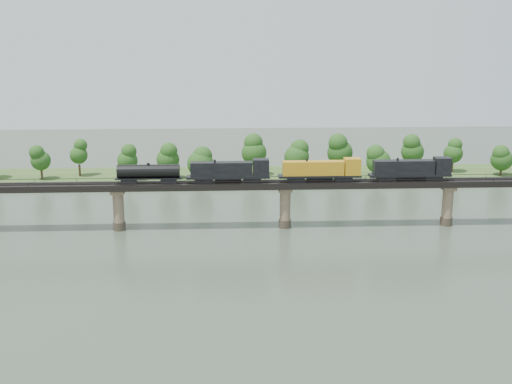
{
  "coord_description": "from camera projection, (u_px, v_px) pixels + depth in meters",
  "views": [
    {
      "loc": [
        -14.53,
        -119.29,
        45.97
      ],
      "look_at": [
        -7.05,
        30.0,
        9.0
      ],
      "focal_mm": 45.0,
      "sensor_mm": 36.0,
      "label": 1
    }
  ],
  "objects": [
    {
      "name": "far_bank",
      "position": [
        269.0,
        176.0,
        209.62
      ],
      "size": [
        300.0,
        24.0,
        1.6
      ],
      "primitive_type": "cube",
      "color": "#334F1F",
      "rests_on": "ground"
    },
    {
      "name": "freight_train",
      "position": [
        290.0,
        171.0,
        153.14
      ],
      "size": [
        80.41,
        3.13,
        5.53
      ],
      "color": "black",
      "rests_on": "bridge"
    },
    {
      "name": "bridge",
      "position": [
        285.0,
        206.0,
        155.17
      ],
      "size": [
        236.0,
        30.0,
        11.5
      ],
      "color": "#473A2D",
      "rests_on": "ground"
    },
    {
      "name": "far_treeline",
      "position": [
        244.0,
        154.0,
        202.95
      ],
      "size": [
        289.06,
        17.54,
        13.6
      ],
      "color": "#382619",
      "rests_on": "far_bank"
    },
    {
      "name": "ground",
      "position": [
        299.0,
        272.0,
        127.4
      ],
      "size": [
        400.0,
        400.0,
        0.0
      ],
      "primitive_type": "plane",
      "color": "#344033",
      "rests_on": "ground"
    },
    {
      "name": "bridge_superstructure",
      "position": [
        285.0,
        180.0,
        153.65
      ],
      "size": [
        220.0,
        4.9,
        0.75
      ],
      "color": "black",
      "rests_on": "bridge"
    }
  ]
}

